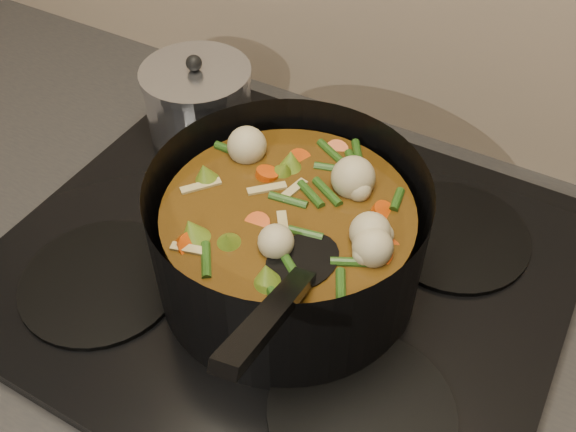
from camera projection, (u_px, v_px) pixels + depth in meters
The scene contains 3 objects.
stovetop at pixel (283, 263), 0.75m from camera, with size 0.62×0.54×0.03m.
stockpot at pixel (288, 238), 0.67m from camera, with size 0.29×0.38×0.21m.
saucepan at pixel (199, 101), 0.87m from camera, with size 0.15×0.15×0.12m.
Camera 1 is at (0.24, 1.51, 1.50)m, focal length 40.00 mm.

